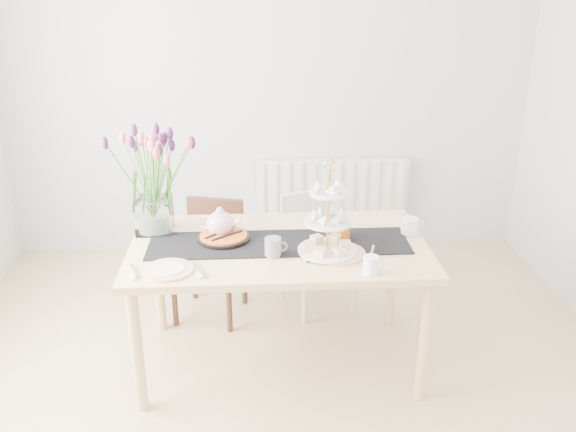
{
  "coord_description": "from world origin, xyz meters",
  "views": [
    {
      "loc": [
        -0.12,
        -2.33,
        2.13
      ],
      "look_at": [
        0.06,
        0.6,
        0.93
      ],
      "focal_mm": 38.0,
      "sensor_mm": 36.0,
      "label": 1
    }
  ],
  "objects": [
    {
      "name": "mug_orange",
      "position": [
        0.36,
        0.68,
        0.8
      ],
      "size": [
        0.12,
        0.12,
        0.1
      ],
      "primitive_type": "cylinder",
      "rotation": [
        0.0,
        0.0,
        0.8
      ],
      "color": "#CC5F16",
      "rests_on": "dining_table"
    },
    {
      "name": "plate_right",
      "position": [
        0.31,
        0.5,
        0.76
      ],
      "size": [
        0.35,
        0.35,
        0.01
      ],
      "primitive_type": "cylinder",
      "rotation": [
        0.0,
        0.0,
        -0.3
      ],
      "color": "silver",
      "rests_on": "dining_table"
    },
    {
      "name": "room_shell",
      "position": [
        0.0,
        0.0,
        1.3
      ],
      "size": [
        4.5,
        4.5,
        4.5
      ],
      "color": "tan",
      "rests_on": "ground"
    },
    {
      "name": "plate_left",
      "position": [
        -0.55,
        0.37,
        0.76
      ],
      "size": [
        0.33,
        0.33,
        0.01
      ],
      "primitive_type": "cylinder",
      "rotation": [
        0.0,
        0.0,
        0.42
      ],
      "color": "white",
      "rests_on": "dining_table"
    },
    {
      "name": "chair_white",
      "position": [
        0.27,
        1.34,
        0.44
      ],
      "size": [
        0.5,
        0.5,
        0.77
      ],
      "rotation": [
        0.0,
        0.0,
        0.35
      ],
      "color": "silver",
      "rests_on": "ground"
    },
    {
      "name": "teapot",
      "position": [
        -0.31,
        0.78,
        0.83
      ],
      "size": [
        0.29,
        0.26,
        0.16
      ],
      "primitive_type": null,
      "rotation": [
        0.0,
        0.0,
        -0.3
      ],
      "color": "silver",
      "rests_on": "dining_table"
    },
    {
      "name": "chair_brown",
      "position": [
        -0.4,
        1.27,
        0.43
      ],
      "size": [
        0.48,
        0.48,
        0.76
      ],
      "rotation": [
        0.0,
        0.0,
        -0.26
      ],
      "color": "#351D13",
      "rests_on": "ground"
    },
    {
      "name": "dining_table",
      "position": [
        0.01,
        0.65,
        0.67
      ],
      "size": [
        1.6,
        0.9,
        0.75
      ],
      "color": "tan",
      "rests_on": "ground"
    },
    {
      "name": "tart_tin",
      "position": [
        -0.29,
        0.72,
        0.77
      ],
      "size": [
        0.29,
        0.29,
        0.04
      ],
      "rotation": [
        0.0,
        0.0,
        0.39
      ],
      "color": "black",
      "rests_on": "dining_table"
    },
    {
      "name": "cake_stand",
      "position": [
        0.26,
        0.53,
        0.88
      ],
      "size": [
        0.31,
        0.31,
        0.46
      ],
      "rotation": [
        0.0,
        0.0,
        0.43
      ],
      "color": "gold",
      "rests_on": "dining_table"
    },
    {
      "name": "table_runner",
      "position": [
        0.01,
        0.65,
        0.75
      ],
      "size": [
        1.4,
        0.35,
        0.01
      ],
      "primitive_type": "cube",
      "color": "black",
      "rests_on": "dining_table"
    },
    {
      "name": "mug_grey",
      "position": [
        -0.03,
        0.5,
        0.8
      ],
      "size": [
        0.09,
        0.09,
        0.1
      ],
      "primitive_type": "cylinder",
      "rotation": [
        0.0,
        0.0,
        0.07
      ],
      "color": "slate",
      "rests_on": "dining_table"
    },
    {
      "name": "tulip_vase",
      "position": [
        -0.68,
        0.87,
        1.14
      ],
      "size": [
        0.71,
        0.71,
        0.61
      ],
      "rotation": [
        0.0,
        0.0,
        -0.37
      ],
      "color": "silver",
      "rests_on": "dining_table"
    },
    {
      "name": "radiator",
      "position": [
        0.5,
        2.19,
        0.45
      ],
      "size": [
        1.2,
        0.08,
        0.6
      ],
      "primitive_type": "cube",
      "color": "white",
      "rests_on": "room_shell"
    },
    {
      "name": "mug_white",
      "position": [
        0.44,
        0.28,
        0.8
      ],
      "size": [
        0.09,
        0.09,
        0.09
      ],
      "primitive_type": "cylinder",
      "rotation": [
        0.0,
        0.0,
        0.16
      ],
      "color": "white",
      "rests_on": "dining_table"
    },
    {
      "name": "cream_jug",
      "position": [
        0.75,
        0.74,
        0.8
      ],
      "size": [
        0.11,
        0.11,
        0.09
      ],
      "primitive_type": "cylinder",
      "rotation": [
        0.0,
        0.0,
        0.14
      ],
      "color": "white",
      "rests_on": "dining_table"
    }
  ]
}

